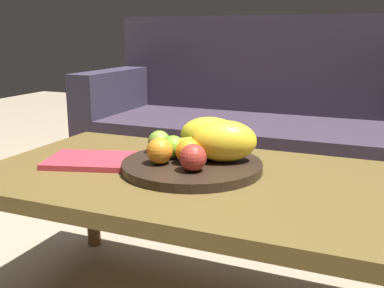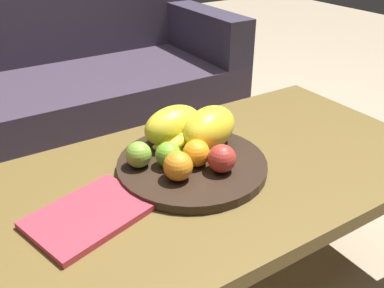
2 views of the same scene
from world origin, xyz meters
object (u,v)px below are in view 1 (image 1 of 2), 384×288
(apple_front, at_px, (193,158))
(magazine, at_px, (92,160))
(couch, at_px, (258,137))
(orange_left, at_px, (160,151))
(orange_front, at_px, (188,151))
(coffee_table, at_px, (205,191))
(apple_left, at_px, (159,142))
(banana_bunch, at_px, (199,149))
(fruit_bowl, at_px, (192,166))
(apple_right, at_px, (173,147))
(melon_large_front, at_px, (224,141))
(melon_smaller_beside, at_px, (210,135))

(apple_front, distance_m, magazine, 0.34)
(couch, distance_m, orange_left, 1.14)
(orange_front, bearing_deg, apple_front, -57.02)
(coffee_table, bearing_deg, orange_left, -169.62)
(apple_left, height_order, magazine, apple_left)
(couch, xyz_separation_m, banana_bunch, (0.09, -1.02, 0.19))
(fruit_bowl, xyz_separation_m, apple_right, (-0.06, 0.01, 0.05))
(apple_front, bearing_deg, banana_bunch, 104.81)
(magazine, bearing_deg, couch, 62.97)
(orange_left, bearing_deg, apple_right, 81.48)
(melon_large_front, bearing_deg, orange_front, -142.89)
(couch, relative_size, melon_large_front, 9.45)
(coffee_table, xyz_separation_m, orange_left, (-0.12, -0.02, 0.11))
(banana_bunch, bearing_deg, apple_right, -151.65)
(coffee_table, xyz_separation_m, couch, (-0.14, 1.10, -0.10))
(coffee_table, relative_size, couch, 0.73)
(coffee_table, height_order, couch, couch)
(apple_front, relative_size, apple_left, 1.07)
(melon_large_front, relative_size, orange_front, 2.60)
(apple_front, bearing_deg, apple_right, 137.33)
(coffee_table, distance_m, orange_left, 0.16)
(magazine, bearing_deg, coffee_table, -13.42)
(couch, relative_size, magazine, 6.80)
(melon_smaller_beside, distance_m, orange_front, 0.14)
(couch, height_order, banana_bunch, couch)
(apple_front, distance_m, apple_left, 0.21)
(couch, distance_m, melon_large_front, 1.07)
(apple_left, xyz_separation_m, banana_bunch, (0.13, -0.00, -0.01))
(fruit_bowl, height_order, apple_front, apple_front)
(apple_left, distance_m, banana_bunch, 0.13)
(orange_left, bearing_deg, magazine, 179.00)
(couch, xyz_separation_m, apple_front, (0.13, -1.15, 0.20))
(melon_smaller_beside, bearing_deg, orange_left, -116.51)
(orange_front, height_order, apple_left, orange_front)
(coffee_table, relative_size, melon_smaller_beside, 6.96)
(fruit_bowl, relative_size, banana_bunch, 2.32)
(magazine, bearing_deg, apple_right, -1.96)
(couch, height_order, melon_large_front, couch)
(fruit_bowl, xyz_separation_m, melon_smaller_beside, (0.01, 0.11, 0.07))
(melon_smaller_beside, distance_m, apple_right, 0.13)
(apple_front, bearing_deg, orange_front, 122.98)
(orange_front, xyz_separation_m, apple_left, (-0.13, 0.07, -0.00))
(couch, bearing_deg, orange_front, -85.31)
(apple_front, height_order, apple_right, apple_front)
(melon_smaller_beside, relative_size, apple_front, 2.50)
(couch, bearing_deg, melon_smaller_beside, -83.96)
(apple_left, bearing_deg, apple_front, -38.65)
(melon_large_front, relative_size, melon_smaller_beside, 1.01)
(apple_front, relative_size, banana_bunch, 0.43)
(apple_left, distance_m, magazine, 0.21)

